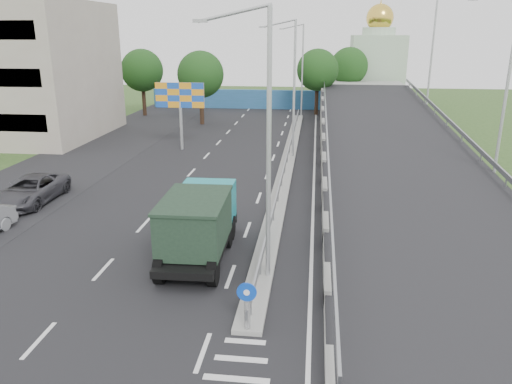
# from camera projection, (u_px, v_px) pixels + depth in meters

# --- Properties ---
(ground) EXTENTS (160.00, 160.00, 0.00)m
(ground) POSITION_uv_depth(u_px,v_px,m) (237.00, 378.00, 14.11)
(ground) COLOR #2D4C1E
(ground) RESTS_ON ground
(road_surface) EXTENTS (26.00, 90.00, 0.04)m
(road_surface) POSITION_uv_depth(u_px,v_px,m) (239.00, 179.00, 33.36)
(road_surface) COLOR black
(road_surface) RESTS_ON ground
(parking_strip) EXTENTS (8.00, 90.00, 0.05)m
(parking_strip) POSITION_uv_depth(u_px,v_px,m) (55.00, 172.00, 34.83)
(parking_strip) COLOR black
(parking_strip) RESTS_ON ground
(median) EXTENTS (1.00, 44.00, 0.20)m
(median) POSITION_uv_depth(u_px,v_px,m) (287.00, 164.00, 36.77)
(median) COLOR gray
(median) RESTS_ON ground
(overpass_ramp) EXTENTS (10.00, 50.00, 3.50)m
(overpass_ramp) POSITION_uv_depth(u_px,v_px,m) (393.00, 144.00, 35.42)
(overpass_ramp) COLOR gray
(overpass_ramp) RESTS_ON ground
(median_guardrail) EXTENTS (0.09, 44.00, 0.71)m
(median_guardrail) POSITION_uv_depth(u_px,v_px,m) (287.00, 155.00, 36.58)
(median_guardrail) COLOR gray
(median_guardrail) RESTS_ON median
(sign_bollard) EXTENTS (0.64, 0.23, 1.67)m
(sign_bollard) POSITION_uv_depth(u_px,v_px,m) (247.00, 306.00, 15.85)
(sign_bollard) COLOR black
(sign_bollard) RESTS_ON median
(lamp_post_near) EXTENTS (2.74, 0.18, 10.08)m
(lamp_post_near) POSITION_uv_depth(u_px,v_px,m) (264.00, 134.00, 18.00)
(lamp_post_near) COLOR #B2B5B7
(lamp_post_near) RESTS_ON median
(lamp_post_mid) EXTENTS (2.74, 0.18, 10.08)m
(lamp_post_mid) POSITION_uv_depth(u_px,v_px,m) (292.00, 82.00, 36.91)
(lamp_post_mid) COLOR #B2B5B7
(lamp_post_mid) RESTS_ON median
(lamp_post_far) EXTENTS (2.74, 0.18, 10.08)m
(lamp_post_far) POSITION_uv_depth(u_px,v_px,m) (301.00, 65.00, 55.82)
(lamp_post_far) COLOR #B2B5B7
(lamp_post_far) RESTS_ON median
(blue_wall) EXTENTS (30.00, 0.50, 2.40)m
(blue_wall) POSITION_uv_depth(u_px,v_px,m) (269.00, 100.00, 63.37)
(blue_wall) COLOR #245C84
(blue_wall) RESTS_ON ground
(church) EXTENTS (7.00, 7.00, 13.80)m
(church) POSITION_uv_depth(u_px,v_px,m) (377.00, 63.00, 68.10)
(church) COLOR #B2CCAD
(church) RESTS_ON ground
(billboard) EXTENTS (4.00, 0.24, 5.50)m
(billboard) POSITION_uv_depth(u_px,v_px,m) (180.00, 99.00, 40.33)
(billboard) COLOR #B2B5B7
(billboard) RESTS_ON ground
(tree_left_mid) EXTENTS (4.80, 4.80, 7.60)m
(tree_left_mid) POSITION_uv_depth(u_px,v_px,m) (201.00, 75.00, 51.48)
(tree_left_mid) COLOR black
(tree_left_mid) RESTS_ON ground
(tree_median_far) EXTENTS (4.80, 4.80, 7.60)m
(tree_median_far) POSITION_uv_depth(u_px,v_px,m) (318.00, 70.00, 57.69)
(tree_median_far) COLOR black
(tree_median_far) RESTS_ON ground
(tree_left_far) EXTENTS (4.80, 4.80, 7.60)m
(tree_left_far) POSITION_uv_depth(u_px,v_px,m) (142.00, 70.00, 57.12)
(tree_left_far) COLOR black
(tree_left_far) RESTS_ON ground
(tree_ramp_far) EXTENTS (4.80, 4.80, 7.60)m
(tree_ramp_far) POSITION_uv_depth(u_px,v_px,m) (349.00, 66.00, 63.86)
(tree_ramp_far) COLOR black
(tree_ramp_far) RESTS_ON ground
(dump_truck) EXTENTS (2.69, 6.67, 2.92)m
(dump_truck) POSITION_uv_depth(u_px,v_px,m) (199.00, 221.00, 21.34)
(dump_truck) COLOR black
(dump_truck) RESTS_ON ground
(parked_car_c) EXTENTS (2.53, 5.43, 1.50)m
(parked_car_c) POSITION_uv_depth(u_px,v_px,m) (31.00, 190.00, 28.45)
(parked_car_c) COLOR #3C3B41
(parked_car_c) RESTS_ON ground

